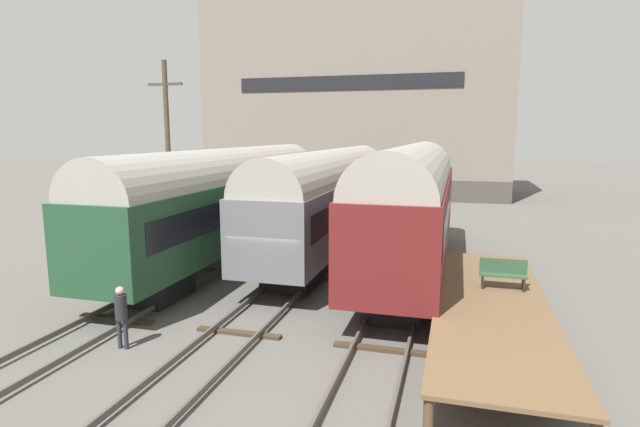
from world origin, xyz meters
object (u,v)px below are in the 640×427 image
(bench, at_px, (503,273))
(utility_pole, at_px, (168,155))
(train_car_maroon, at_px, (411,201))
(train_car_green, at_px, (228,196))
(train_car_grey, at_px, (330,194))
(person_worker, at_px, (121,311))

(bench, distance_m, utility_pole, 16.36)
(train_car_maroon, height_order, utility_pole, utility_pole)
(utility_pole, bearing_deg, train_car_maroon, -4.01)
(train_car_green, relative_size, bench, 13.11)
(train_car_grey, bearing_deg, bench, -45.02)
(bench, height_order, utility_pole, utility_pole)
(train_car_green, bearing_deg, train_car_grey, 31.14)
(train_car_grey, distance_m, person_worker, 12.77)
(train_car_maroon, relative_size, person_worker, 8.96)
(utility_pole, bearing_deg, train_car_green, -10.57)
(train_car_green, xyz_separation_m, bench, (11.63, -4.94, -1.39))
(person_worker, bearing_deg, bench, 25.95)
(train_car_maroon, bearing_deg, utility_pole, 175.99)
(train_car_green, distance_m, utility_pole, 3.93)
(bench, bearing_deg, person_worker, -154.05)
(train_car_green, xyz_separation_m, train_car_maroon, (8.35, -0.19, 0.11))
(train_car_green, height_order, person_worker, train_car_green)
(person_worker, bearing_deg, utility_pole, 115.32)
(train_car_grey, xyz_separation_m, train_car_maroon, (4.17, -2.71, 0.17))
(train_car_green, bearing_deg, bench, -23.01)
(train_car_grey, bearing_deg, train_car_maroon, -32.99)
(train_car_grey, distance_m, utility_pole, 8.05)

